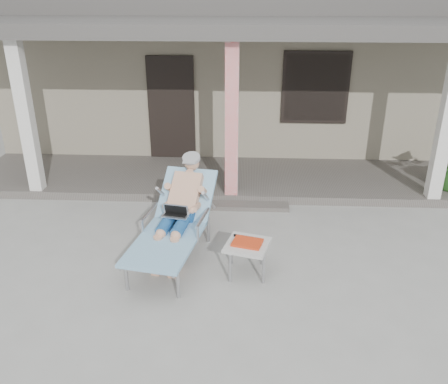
{
  "coord_description": "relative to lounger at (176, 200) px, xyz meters",
  "views": [
    {
      "loc": [
        0.25,
        -5.53,
        3.59
      ],
      "look_at": [
        -0.05,
        0.6,
        0.85
      ],
      "focal_mm": 38.0,
      "sensor_mm": 36.0,
      "label": 1
    }
  ],
  "objects": [
    {
      "name": "side_table",
      "position": [
        0.99,
        -0.49,
        -0.43
      ],
      "size": [
        0.66,
        0.66,
        0.48
      ],
      "rotation": [
        0.0,
        0.0,
        -0.27
      ],
      "color": "beige",
      "rests_on": "ground"
    },
    {
      "name": "house",
      "position": [
        0.7,
        6.16,
        0.83
      ],
      "size": [
        10.4,
        5.4,
        3.3
      ],
      "color": "gray",
      "rests_on": "ground"
    },
    {
      "name": "porch_overhang",
      "position": [
        0.7,
        2.61,
        1.95
      ],
      "size": [
        10.0,
        2.3,
        2.85
      ],
      "color": "silver",
      "rests_on": "porch_deck"
    },
    {
      "name": "porch_deck",
      "position": [
        0.7,
        2.66,
        -0.76
      ],
      "size": [
        10.0,
        2.0,
        0.15
      ],
      "primitive_type": "cube",
      "color": "#605B56",
      "rests_on": "ground"
    },
    {
      "name": "porch_step",
      "position": [
        0.7,
        1.51,
        -0.8
      ],
      "size": [
        2.0,
        0.3,
        0.07
      ],
      "primitive_type": "cube",
      "color": "#605B56",
      "rests_on": "ground"
    },
    {
      "name": "ground",
      "position": [
        0.7,
        -0.34,
        -0.83
      ],
      "size": [
        60.0,
        60.0,
        0.0
      ],
      "primitive_type": "plane",
      "color": "#9E9E99",
      "rests_on": "ground"
    },
    {
      "name": "lounger",
      "position": [
        0.0,
        0.0,
        0.0
      ],
      "size": [
        1.14,
        2.15,
        1.35
      ],
      "rotation": [
        0.0,
        0.0,
        -0.18
      ],
      "color": "#B7B7BC",
      "rests_on": "ground"
    }
  ]
}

